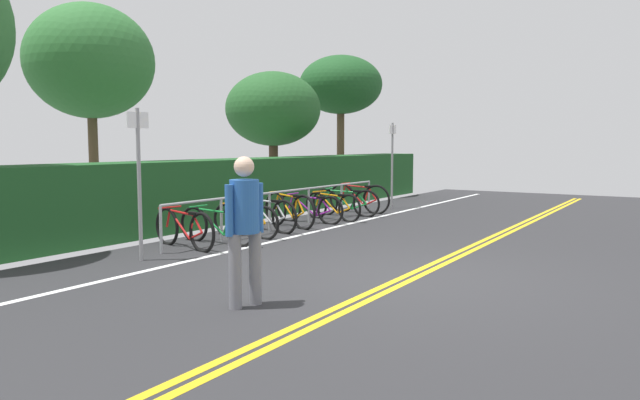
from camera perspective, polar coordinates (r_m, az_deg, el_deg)
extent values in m
cube|color=#2B2B2D|center=(8.09, 8.84, -7.50)|extent=(29.81, 10.14, 0.05)
cube|color=gold|center=(8.05, 9.37, -7.37)|extent=(26.83, 0.10, 0.00)
cube|color=gold|center=(8.11, 8.32, -7.25)|extent=(26.83, 0.10, 0.00)
cube|color=white|center=(9.84, -9.11, -5.02)|extent=(26.83, 0.12, 0.00)
cylinder|color=#9EA0A5|center=(9.89, -15.14, -2.79)|extent=(0.05, 0.05, 0.79)
cylinder|color=#9EA0A5|center=(10.91, -9.52, -1.92)|extent=(0.05, 0.05, 0.79)
cylinder|color=#9EA0A5|center=(12.02, -4.90, -1.18)|extent=(0.05, 0.05, 0.79)
cylinder|color=#9EA0A5|center=(13.20, -1.09, -0.57)|extent=(0.05, 0.05, 0.79)
cylinder|color=#9EA0A5|center=(14.42, 2.09, -0.06)|extent=(0.05, 0.05, 0.79)
cylinder|color=#9EA0A5|center=(15.69, 4.76, 0.37)|extent=(0.05, 0.05, 0.79)
cylinder|color=#9EA0A5|center=(12.57, -2.92, 0.91)|extent=(7.25, 0.04, 0.04)
torus|color=black|center=(10.78, -14.58, -2.51)|extent=(0.18, 0.69, 0.69)
torus|color=black|center=(9.92, -11.34, -3.12)|extent=(0.18, 0.69, 0.69)
cylinder|color=red|center=(10.44, -13.44, -2.29)|extent=(0.15, 0.59, 0.47)
cylinder|color=red|center=(10.36, -13.25, -1.19)|extent=(0.17, 0.71, 0.07)
cylinder|color=red|center=(10.15, -12.33, -2.58)|extent=(0.07, 0.17, 0.43)
cylinder|color=red|center=(10.07, -11.94, -3.41)|extent=(0.11, 0.38, 0.18)
cylinder|color=red|center=(9.99, -11.74, -2.28)|extent=(0.08, 0.26, 0.29)
cylinder|color=red|center=(10.71, -14.45, -1.73)|extent=(0.06, 0.14, 0.31)
cube|color=black|center=(10.06, -12.13, -1.28)|extent=(0.12, 0.21, 0.05)
cylinder|color=red|center=(10.65, -14.32, -0.68)|extent=(0.46, 0.11, 0.03)
torus|color=black|center=(11.07, -12.07, -2.31)|extent=(0.06, 0.67, 0.67)
torus|color=black|center=(10.34, -7.73, -2.78)|extent=(0.06, 0.67, 0.67)
cylinder|color=#198C38|center=(10.78, -10.52, -2.08)|extent=(0.04, 0.62, 0.46)
cylinder|color=#198C38|center=(10.71, -10.26, -1.05)|extent=(0.04, 0.75, 0.07)
cylinder|color=#198C38|center=(10.53, -9.03, -2.31)|extent=(0.04, 0.18, 0.41)
cylinder|color=#198C38|center=(10.47, -8.53, -3.07)|extent=(0.04, 0.40, 0.17)
cylinder|color=#198C38|center=(10.40, -8.24, -2.02)|extent=(0.04, 0.27, 0.28)
cylinder|color=#198C38|center=(11.01, -11.88, -1.58)|extent=(0.04, 0.14, 0.30)
cube|color=black|center=(10.46, -8.76, -1.10)|extent=(0.08, 0.20, 0.05)
cylinder|color=#198C38|center=(10.95, -11.70, -0.58)|extent=(0.46, 0.03, 0.03)
torus|color=black|center=(11.68, -9.05, -1.88)|extent=(0.07, 0.66, 0.66)
torus|color=black|center=(11.05, -5.33, -2.25)|extent=(0.07, 0.66, 0.66)
cylinder|color=orange|center=(11.43, -7.71, -1.64)|extent=(0.05, 0.56, 0.45)
cylinder|color=orange|center=(11.36, -7.48, -0.68)|extent=(0.05, 0.66, 0.07)
cylinder|color=orange|center=(11.21, -6.43, -1.83)|extent=(0.04, 0.16, 0.40)
cylinder|color=orange|center=(11.16, -6.01, -2.53)|extent=(0.04, 0.35, 0.17)
cylinder|color=orange|center=(11.10, -5.76, -1.55)|extent=(0.04, 0.24, 0.28)
cylinder|color=orange|center=(11.63, -8.88, -1.19)|extent=(0.04, 0.13, 0.30)
cube|color=black|center=(11.15, -6.20, -0.70)|extent=(0.08, 0.20, 0.05)
cylinder|color=orange|center=(11.57, -8.72, -0.26)|extent=(0.46, 0.04, 0.03)
torus|color=black|center=(12.47, -6.94, -1.27)|extent=(0.17, 0.71, 0.71)
torus|color=black|center=(11.69, -3.48, -1.69)|extent=(0.17, 0.71, 0.71)
cylinder|color=silver|center=(12.16, -5.70, -1.04)|extent=(0.14, 0.61, 0.49)
cylinder|color=silver|center=(12.09, -5.48, -0.06)|extent=(0.16, 0.73, 0.07)
cylinder|color=silver|center=(11.90, -4.51, -1.25)|extent=(0.06, 0.18, 0.44)
cylinder|color=silver|center=(11.83, -4.11, -1.97)|extent=(0.10, 0.39, 0.18)
cylinder|color=silver|center=(11.75, -3.88, -0.97)|extent=(0.08, 0.27, 0.30)
cylinder|color=silver|center=(12.41, -6.78, -0.58)|extent=(0.06, 0.15, 0.32)
cube|color=black|center=(11.82, -4.29, -0.11)|extent=(0.11, 0.21, 0.05)
cylinder|color=silver|center=(12.35, -6.63, 0.35)|extent=(0.46, 0.10, 0.03)
torus|color=black|center=(13.03, -4.31, -0.84)|extent=(0.28, 0.74, 0.76)
torus|color=black|center=(12.26, -1.60, -1.22)|extent=(0.28, 0.74, 0.76)
cylinder|color=orange|center=(12.73, -3.34, -0.59)|extent=(0.20, 0.55, 0.52)
cylinder|color=orange|center=(12.66, -3.17, 0.42)|extent=(0.23, 0.65, 0.07)
cylinder|color=orange|center=(12.47, -2.41, -0.79)|extent=(0.08, 0.16, 0.47)
cylinder|color=orange|center=(12.40, -2.10, -1.52)|extent=(0.14, 0.35, 0.19)
cylinder|color=orange|center=(12.33, -1.92, -0.49)|extent=(0.11, 0.24, 0.32)
cylinder|color=orange|center=(12.97, -4.19, -0.12)|extent=(0.07, 0.14, 0.35)
cube|color=black|center=(12.39, -2.23, 0.38)|extent=(0.13, 0.21, 0.05)
cylinder|color=orange|center=(12.91, -4.07, 0.82)|extent=(0.45, 0.16, 0.03)
torus|color=black|center=(13.60, -3.03, -0.78)|extent=(0.08, 0.66, 0.66)
torus|color=black|center=(13.04, 1.00, -1.04)|extent=(0.08, 0.66, 0.66)
cylinder|color=purple|center=(13.38, -1.56, -0.55)|extent=(0.06, 0.62, 0.45)
cylinder|color=purple|center=(13.32, -1.30, 0.27)|extent=(0.06, 0.75, 0.07)
cylinder|color=purple|center=(13.19, -0.18, -0.71)|extent=(0.04, 0.18, 0.41)
cylinder|color=purple|center=(13.14, 0.27, -1.29)|extent=(0.05, 0.40, 0.17)
cylinder|color=purple|center=(13.08, 0.54, -0.45)|extent=(0.05, 0.27, 0.28)
cylinder|color=purple|center=(13.56, -2.84, -0.19)|extent=(0.04, 0.14, 0.30)
cube|color=black|center=(13.13, 0.09, 0.26)|extent=(0.09, 0.20, 0.05)
cylinder|color=purple|center=(13.51, -2.64, 0.62)|extent=(0.46, 0.05, 0.03)
torus|color=black|center=(14.13, -0.36, -0.52)|extent=(0.17, 0.67, 0.67)
torus|color=black|center=(13.46, 2.87, -0.82)|extent=(0.17, 0.67, 0.67)
cylinder|color=orange|center=(13.87, 0.81, -0.32)|extent=(0.13, 0.58, 0.46)
cylinder|color=orange|center=(13.80, 1.02, 0.49)|extent=(0.15, 0.69, 0.07)
cylinder|color=orange|center=(13.64, 1.92, -0.48)|extent=(0.06, 0.17, 0.41)
cylinder|color=orange|center=(13.58, 2.28, -1.06)|extent=(0.10, 0.37, 0.17)
cylinder|color=orange|center=(13.52, 2.50, -0.24)|extent=(0.08, 0.26, 0.28)
cylinder|color=orange|center=(14.08, -0.20, 0.05)|extent=(0.06, 0.14, 0.30)
cube|color=black|center=(13.58, 2.13, 0.47)|extent=(0.11, 0.21, 0.05)
cylinder|color=orange|center=(14.03, -0.05, 0.84)|extent=(0.46, 0.10, 0.03)
torus|color=black|center=(14.78, 0.51, -0.21)|extent=(0.18, 0.69, 0.69)
torus|color=black|center=(14.43, 4.51, -0.37)|extent=(0.18, 0.69, 0.69)
cylinder|color=#198C38|center=(14.64, 1.99, 0.04)|extent=(0.15, 0.61, 0.47)
cylinder|color=#198C38|center=(14.59, 2.25, 0.84)|extent=(0.17, 0.73, 0.07)
cylinder|color=#198C38|center=(14.52, 3.35, -0.07)|extent=(0.07, 0.18, 0.43)
cylinder|color=#198C38|center=(14.50, 3.79, -0.62)|extent=(0.11, 0.39, 0.18)
cylinder|color=#198C38|center=(14.45, 4.06, 0.18)|extent=(0.08, 0.27, 0.29)
cylinder|color=#198C38|center=(14.75, 0.71, 0.37)|extent=(0.06, 0.15, 0.31)
cube|color=black|center=(14.48, 3.62, 0.85)|extent=(0.12, 0.21, 0.05)
cylinder|color=#198C38|center=(14.71, 0.90, 1.14)|extent=(0.46, 0.11, 0.03)
torus|color=black|center=(15.54, 2.15, 0.21)|extent=(0.06, 0.77, 0.77)
torus|color=black|center=(15.07, 5.47, 0.02)|extent=(0.06, 0.77, 0.77)
cylinder|color=red|center=(15.35, 3.37, 0.47)|extent=(0.04, 0.58, 0.53)
cylinder|color=red|center=(15.30, 3.59, 1.33)|extent=(0.04, 0.68, 0.07)
cylinder|color=red|center=(15.20, 4.50, 0.34)|extent=(0.04, 0.17, 0.47)
cylinder|color=red|center=(15.16, 4.87, -0.25)|extent=(0.04, 0.37, 0.19)
cylinder|color=red|center=(15.11, 5.10, 0.62)|extent=(0.04, 0.25, 0.33)
cylinder|color=red|center=(15.50, 2.31, 0.82)|extent=(0.04, 0.14, 0.35)
cube|color=black|center=(15.15, 4.73, 1.32)|extent=(0.08, 0.20, 0.05)
cylinder|color=red|center=(15.46, 2.48, 1.63)|extent=(0.46, 0.03, 0.03)
cylinder|color=slate|center=(6.45, -8.22, -6.86)|extent=(0.14, 0.14, 0.82)
cylinder|color=slate|center=(6.61, -6.28, -6.54)|extent=(0.14, 0.14, 0.82)
cylinder|color=#2659A5|center=(6.42, -7.31, -0.61)|extent=(0.32, 0.32, 0.58)
sphere|color=beige|center=(6.39, -7.36, 3.22)|extent=(0.22, 0.22, 0.22)
cylinder|color=#2659A5|center=(6.31, -8.77, -1.01)|extent=(0.09, 0.09, 0.55)
cylinder|color=#2659A5|center=(6.54, -5.90, -0.75)|extent=(0.09, 0.09, 0.55)
cylinder|color=gray|center=(9.32, -17.07, 1.39)|extent=(0.06, 0.06, 2.31)
cube|color=white|center=(9.31, -17.24, 7.40)|extent=(0.36, 0.08, 0.24)
cylinder|color=gray|center=(16.35, 6.99, 3.30)|extent=(0.06, 0.06, 2.35)
cube|color=white|center=(16.35, 7.03, 6.79)|extent=(0.36, 0.05, 0.24)
cube|color=#1C4C21|center=(14.92, -5.64, 1.33)|extent=(16.25, 1.17, 1.42)
cylinder|color=brown|center=(14.09, -21.01, 2.86)|extent=(0.21, 0.21, 2.46)
ellipsoid|color=#2D6B30|center=(14.20, -21.34, 12.38)|extent=(2.76, 2.76, 2.49)
cylinder|color=#473323|center=(17.67, -4.51, 2.63)|extent=(0.27, 0.27, 1.83)
ellipsoid|color=#235626|center=(17.68, -4.56, 8.78)|extent=(2.81, 2.81, 2.18)
cylinder|color=brown|center=(20.42, 2.00, 4.53)|extent=(0.26, 0.26, 2.90)
ellipsoid|color=#1C4C21|center=(20.51, 2.02, 11.08)|extent=(2.84, 2.84, 1.98)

